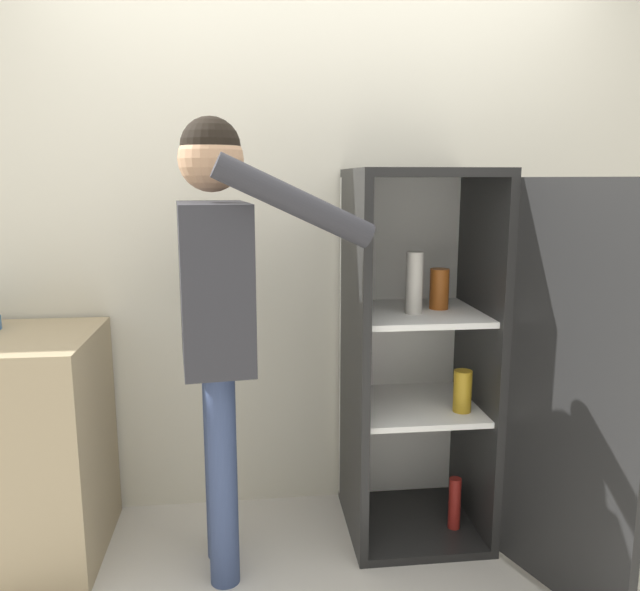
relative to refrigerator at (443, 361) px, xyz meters
The scene contains 4 objects.
wall_back 0.80m from the refrigerator, 139.01° to the left, with size 7.00×0.06×2.55m.
refrigerator is the anchor object (origin of this frame).
person 0.99m from the refrigerator, behind, with size 0.71×0.58×1.76m.
counter 1.83m from the refrigerator, behind, with size 0.75×0.64×0.94m.
Camera 1 is at (-0.32, -1.88, 1.54)m, focal length 35.00 mm.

